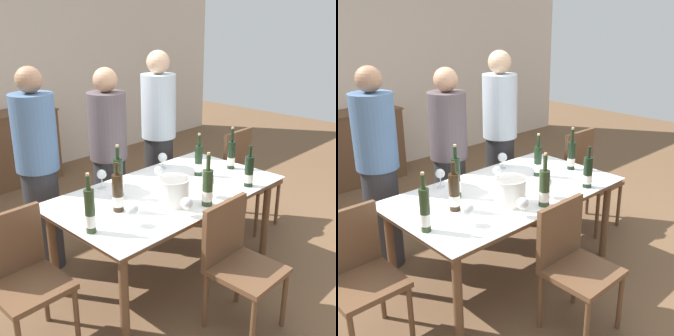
# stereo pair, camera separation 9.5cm
# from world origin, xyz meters

# --- Properties ---
(ground_plane) EXTENTS (12.00, 12.00, 0.00)m
(ground_plane) POSITION_xyz_m (0.00, 0.00, 0.00)
(ground_plane) COLOR brown
(sideboard_cabinet) EXTENTS (1.27, 0.46, 0.90)m
(sideboard_cabinet) POSITION_xyz_m (-0.00, 2.73, 0.45)
(sideboard_cabinet) COLOR brown
(sideboard_cabinet) RESTS_ON ground_plane
(dining_table) EXTENTS (1.77, 0.99, 0.72)m
(dining_table) POSITION_xyz_m (0.00, 0.00, 0.66)
(dining_table) COLOR brown
(dining_table) RESTS_ON ground_plane
(ice_bucket) EXTENTS (0.23, 0.23, 0.19)m
(ice_bucket) POSITION_xyz_m (-0.15, -0.20, 0.82)
(ice_bucket) COLOR white
(ice_bucket) RESTS_ON dining_table
(wine_bottle_0) EXTENTS (0.08, 0.08, 0.39)m
(wine_bottle_0) POSITION_xyz_m (-0.00, -0.38, 0.85)
(wine_bottle_0) COLOR #28381E
(wine_bottle_0) RESTS_ON dining_table
(wine_bottle_1) EXTENTS (0.07, 0.07, 0.40)m
(wine_bottle_1) POSITION_xyz_m (-0.34, 0.16, 0.86)
(wine_bottle_1) COLOR black
(wine_bottle_1) RESTS_ON dining_table
(wine_bottle_2) EXTENTS (0.08, 0.08, 0.35)m
(wine_bottle_2) POSITION_xyz_m (-0.49, -0.01, 0.85)
(wine_bottle_2) COLOR #332314
(wine_bottle_2) RESTS_ON dining_table
(wine_bottle_3) EXTENTS (0.06, 0.06, 0.36)m
(wine_bottle_3) POSITION_xyz_m (0.41, 0.05, 0.85)
(wine_bottle_3) COLOR black
(wine_bottle_3) RESTS_ON dining_table
(wine_bottle_4) EXTENTS (0.06, 0.06, 0.39)m
(wine_bottle_4) POSITION_xyz_m (-0.80, -0.12, 0.86)
(wine_bottle_4) COLOR #28381E
(wine_bottle_4) RESTS_ON dining_table
(wine_bottle_5) EXTENTS (0.07, 0.07, 0.33)m
(wine_bottle_5) POSITION_xyz_m (0.50, -0.39, 0.84)
(wine_bottle_5) COLOR black
(wine_bottle_5) RESTS_ON dining_table
(wine_bottle_6) EXTENTS (0.07, 0.07, 0.37)m
(wine_bottle_6) POSITION_xyz_m (0.73, -0.05, 0.84)
(wine_bottle_6) COLOR black
(wine_bottle_6) RESTS_ON dining_table
(wine_glass_0) EXTENTS (0.09, 0.09, 0.16)m
(wine_glass_0) POSITION_xyz_m (0.12, -0.29, 0.84)
(wine_glass_0) COLOR white
(wine_glass_0) RESTS_ON dining_table
(wine_glass_1) EXTENTS (0.08, 0.08, 0.14)m
(wine_glass_1) POSITION_xyz_m (-0.23, -0.40, 0.81)
(wine_glass_1) COLOR white
(wine_glass_1) RESTS_ON dining_table
(wine_glass_2) EXTENTS (0.07, 0.07, 0.15)m
(wine_glass_2) POSITION_xyz_m (-0.32, 0.39, 0.83)
(wine_glass_2) COLOR white
(wine_glass_2) RESTS_ON dining_table
(wine_glass_3) EXTENTS (0.08, 0.08, 0.14)m
(wine_glass_3) POSITION_xyz_m (0.32, 0.38, 0.82)
(wine_glass_3) COLOR white
(wine_glass_3) RESTS_ON dining_table
(wine_glass_4) EXTENTS (0.08, 0.08, 0.15)m
(wine_glass_4) POSITION_xyz_m (-0.56, -0.23, 0.83)
(wine_glass_4) COLOR white
(wine_glass_4) RESTS_ON dining_table
(wine_glass_5) EXTENTS (0.07, 0.07, 0.13)m
(wine_glass_5) POSITION_xyz_m (0.08, 0.19, 0.81)
(wine_glass_5) COLOR white
(wine_glass_5) RESTS_ON dining_table
(chair_left_end) EXTENTS (0.42, 0.42, 0.88)m
(chair_left_end) POSITION_xyz_m (-1.18, 0.08, 0.52)
(chair_left_end) COLOR brown
(chair_left_end) RESTS_ON ground_plane
(chair_near_front) EXTENTS (0.42, 0.42, 0.86)m
(chair_near_front) POSITION_xyz_m (-0.10, -0.73, 0.50)
(chair_near_front) COLOR brown
(chair_near_front) RESTS_ON ground_plane
(chair_right_end) EXTENTS (0.42, 0.42, 0.93)m
(chair_right_end) POSITION_xyz_m (1.18, 0.09, 0.54)
(chair_right_end) COLOR brown
(chair_right_end) RESTS_ON ground_plane
(person_host) EXTENTS (0.33, 0.33, 1.64)m
(person_host) POSITION_xyz_m (-0.62, 0.80, 0.82)
(person_host) COLOR #2D2D33
(person_host) RESTS_ON ground_plane
(person_guest_left) EXTENTS (0.33, 0.33, 1.58)m
(person_guest_left) POSITION_xyz_m (0.03, 0.75, 0.79)
(person_guest_left) COLOR #2D2D33
(person_guest_left) RESTS_ON ground_plane
(person_guest_right) EXTENTS (0.33, 0.33, 1.68)m
(person_guest_right) POSITION_xyz_m (0.65, 0.76, 0.85)
(person_guest_right) COLOR #262628
(person_guest_right) RESTS_ON ground_plane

